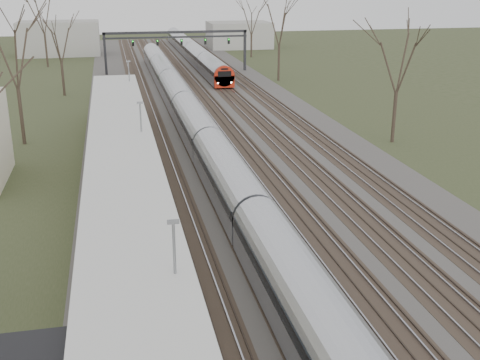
{
  "coord_description": "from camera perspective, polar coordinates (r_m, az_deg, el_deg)",
  "views": [
    {
      "loc": [
        -9.37,
        -4.34,
        13.69
      ],
      "look_at": [
        -2.19,
        29.2,
        2.0
      ],
      "focal_mm": 45.0,
      "sensor_mm": 36.0,
      "label": 1
    }
  ],
  "objects": [
    {
      "name": "track_bed",
      "position": [
        61.64,
        -2.81,
        6.03
      ],
      "size": [
        24.0,
        160.0,
        0.22
      ],
      "color": "#474442",
      "rests_on": "ground"
    },
    {
      "name": "tree_west_far",
      "position": [
        53.2,
        -20.69,
        11.52
      ],
      "size": [
        5.5,
        5.5,
        11.33
      ],
      "color": "#2D231C",
      "rests_on": "ground"
    },
    {
      "name": "canopy",
      "position": [
        38.58,
        -11.24,
        3.8
      ],
      "size": [
        4.1,
        50.0,
        3.11
      ],
      "color": "slate",
      "rests_on": "platform"
    },
    {
      "name": "train_far",
      "position": [
        105.51,
        -4.55,
        12.12
      ],
      "size": [
        2.62,
        60.21,
        3.05
      ],
      "color": "#999BA2",
      "rests_on": "ground"
    },
    {
      "name": "signal_gantry",
      "position": [
        90.28,
        -6.04,
        13.14
      ],
      "size": [
        21.0,
        0.59,
        6.08
      ],
      "color": "black",
      "rests_on": "ground"
    },
    {
      "name": "platform",
      "position": [
        43.87,
        -11.1,
        0.96
      ],
      "size": [
        3.5,
        69.0,
        1.0
      ],
      "primitive_type": "cube",
      "color": "#9E9B93",
      "rests_on": "ground"
    },
    {
      "name": "train_near",
      "position": [
        59.42,
        -5.22,
        6.89
      ],
      "size": [
        2.62,
        90.21,
        3.05
      ],
      "color": "#999BA2",
      "rests_on": "ground"
    },
    {
      "name": "tree_east_far",
      "position": [
        52.29,
        14.85,
        11.18
      ],
      "size": [
        5.0,
        5.0,
        10.3
      ],
      "color": "#2D231C",
      "rests_on": "ground"
    }
  ]
}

